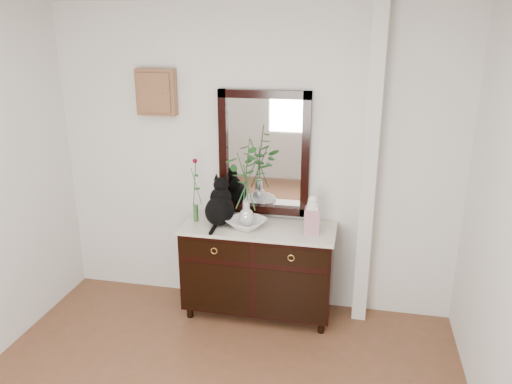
% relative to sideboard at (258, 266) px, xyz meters
% --- Properties ---
extents(wall_back, '(3.60, 0.04, 2.70)m').
position_rel_sideboard_xyz_m(wall_back, '(-0.10, 0.25, 0.88)').
color(wall_back, silver).
rests_on(wall_back, ground).
extents(pilaster, '(0.12, 0.20, 2.70)m').
position_rel_sideboard_xyz_m(pilaster, '(0.90, 0.17, 0.88)').
color(pilaster, silver).
rests_on(pilaster, ground).
extents(sideboard, '(1.33, 0.52, 0.82)m').
position_rel_sideboard_xyz_m(sideboard, '(0.00, 0.00, 0.00)').
color(sideboard, black).
rests_on(sideboard, ground).
extents(wall_mirror, '(0.80, 0.06, 1.10)m').
position_rel_sideboard_xyz_m(wall_mirror, '(-0.00, 0.24, 0.97)').
color(wall_mirror, black).
rests_on(wall_mirror, wall_back).
extents(key_cabinet, '(0.35, 0.10, 0.40)m').
position_rel_sideboard_xyz_m(key_cabinet, '(-0.95, 0.21, 1.48)').
color(key_cabinet, brown).
rests_on(key_cabinet, wall_back).
extents(cat, '(0.31, 0.37, 0.41)m').
position_rel_sideboard_xyz_m(cat, '(-0.35, 0.01, 0.58)').
color(cat, black).
rests_on(cat, sideboard).
extents(lotus_bowl, '(0.42, 0.42, 0.08)m').
position_rel_sideboard_xyz_m(lotus_bowl, '(-0.10, -0.04, 0.41)').
color(lotus_bowl, white).
rests_on(lotus_bowl, sideboard).
extents(vase_branches, '(0.41, 0.41, 0.78)m').
position_rel_sideboard_xyz_m(vase_branches, '(-0.10, -0.04, 0.78)').
color(vase_branches, silver).
rests_on(vase_branches, lotus_bowl).
extents(bud_vase_rose, '(0.07, 0.07, 0.59)m').
position_rel_sideboard_xyz_m(bud_vase_rose, '(-0.57, 0.02, 0.67)').
color(bud_vase_rose, '#32632E').
rests_on(bud_vase_rose, sideboard).
extents(ginger_jar, '(0.13, 0.13, 0.34)m').
position_rel_sideboard_xyz_m(ginger_jar, '(0.46, -0.03, 0.55)').
color(ginger_jar, white).
rests_on(ginger_jar, sideboard).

